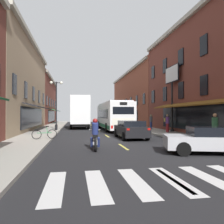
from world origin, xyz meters
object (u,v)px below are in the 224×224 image
sedan_far (80,121)px  pedestrian_mid (151,121)px  transit_bus (113,116)px  billboard_sign (172,81)px  street_lamp_twin (56,103)px  motorcycle_rider (95,136)px  pedestrian_near (167,123)px  bicycle_near (45,134)px  box_truck (79,112)px  sedan_mid (212,140)px  pedestrian_far (215,127)px  sedan_near (131,129)px

sedan_far → pedestrian_mid: 18.28m
transit_bus → sedan_far: 16.33m
billboard_sign → sedan_far: billboard_sign is taller
billboard_sign → sedan_far: bearing=113.2°
billboard_sign → street_lamp_twin: size_ratio=1.24×
motorcycle_rider → street_lamp_twin: size_ratio=0.38×
billboard_sign → motorcycle_rider: bearing=-133.2°
transit_bus → pedestrian_near: transit_bus is taller
pedestrian_near → pedestrian_mid: size_ratio=1.01×
transit_bus → bicycle_near: (-6.62, -9.79, -1.21)m
transit_bus → sedan_far: bearing=102.7°
motorcycle_rider → pedestrian_near: size_ratio=1.19×
box_truck → street_lamp_twin: bearing=-119.0°
transit_bus → motorcycle_rider: size_ratio=5.52×
box_truck → sedan_mid: size_ratio=1.61×
sedan_mid → pedestrian_far: pedestrian_far is taller
transit_bus → box_truck: size_ratio=1.50×
motorcycle_rider → pedestrian_mid: size_ratio=1.20×
pedestrian_mid → street_lamp_twin: 11.38m
sedan_far → pedestrian_far: (7.58, -29.55, 0.38)m
box_truck → street_lamp_twin: street_lamp_twin is taller
sedan_near → pedestrian_near: size_ratio=2.52×
billboard_sign → pedestrian_far: bearing=-98.5°
motorcycle_rider → street_lamp_twin: (-3.09, 13.36, 2.44)m
box_truck → pedestrian_near: 12.75m
billboard_sign → street_lamp_twin: bearing=161.2°
sedan_far → motorcycle_rider: motorcycle_rider is taller
motorcycle_rider → street_lamp_twin: street_lamp_twin is taller
sedan_mid → bicycle_near: (-8.64, 6.48, -0.16)m
billboard_sign → motorcycle_rider: size_ratio=3.24×
sedan_mid → street_lamp_twin: bearing=119.0°
pedestrian_mid → street_lamp_twin: size_ratio=0.32×
sedan_near → sedan_far: bearing=97.7°
sedan_mid → pedestrian_near: (2.41, 10.65, 0.40)m
pedestrian_near → motorcycle_rider: bearing=3.3°
sedan_near → motorcycle_rider: motorcycle_rider is taller
sedan_mid → sedan_far: size_ratio=1.00×
sedan_near → bicycle_near: size_ratio=2.60×
transit_bus → motorcycle_rider: (-3.45, -14.17, -1.00)m
street_lamp_twin → transit_bus: bearing=7.0°
street_lamp_twin → pedestrian_near: bearing=-23.7°
billboard_sign → box_truck: bearing=136.2°
billboard_sign → box_truck: size_ratio=0.88×
bicycle_near → street_lamp_twin: 9.37m
pedestrian_near → transit_bus: bearing=-95.9°
transit_bus → pedestrian_far: size_ratio=6.34×
motorcycle_rider → box_truck: bearing=91.4°
sedan_mid → bicycle_near: size_ratio=2.79×
pedestrian_mid → pedestrian_far: 13.24m
sedan_mid → motorcycle_rider: size_ratio=2.28×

